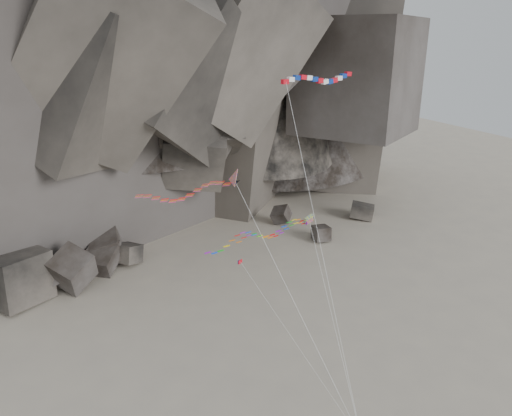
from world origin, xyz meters
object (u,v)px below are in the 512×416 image
delta_kite (182,192)px  parafoil_kite (257,235)px  pennant_kite (261,292)px  banner_kite (319,81)px

delta_kite → parafoil_kite: size_ratio=1.37×
delta_kite → pennant_kite: delta_kite is taller
parafoil_kite → pennant_kite: bearing=-133.4°
pennant_kite → delta_kite: bearing=106.7°
banner_kite → parafoil_kite: bearing=-174.2°
banner_kite → parafoil_kite: banner_kite is taller
banner_kite → pennant_kite: 22.19m
delta_kite → parafoil_kite: (7.37, -1.29, -5.46)m
delta_kite → banner_kite: bearing=8.0°
delta_kite → banner_kite: (15.53, 0.50, 9.36)m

